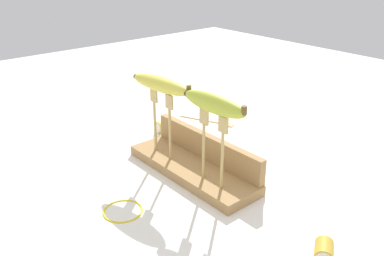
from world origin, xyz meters
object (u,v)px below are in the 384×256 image
banana_chunk_far (164,126)px  fork_stand_left (162,117)px  banana_raised_left (161,84)px  fork_fallen_near (213,121)px  fork_stand_right (213,142)px  banana_raised_right (214,104)px  banana_chunk_near (324,251)px  wire_coil (123,210)px

banana_chunk_far → fork_stand_left: bearing=-38.1°
fork_stand_left → banana_raised_left: size_ratio=0.85×
fork_fallen_near → banana_chunk_far: bearing=-105.7°
fork_stand_right → banana_raised_right: size_ratio=0.94×
fork_fallen_near → banana_raised_left: bearing=-68.9°
banana_raised_left → fork_fallen_near: (-0.11, 0.29, -0.21)m
banana_raised_left → banana_raised_right: bearing=0.0°
banana_raised_left → banana_chunk_far: (-0.16, 0.12, -0.20)m
fork_stand_right → banana_raised_right: 0.09m
fork_stand_left → banana_raised_right: size_ratio=0.94×
banana_raised_left → banana_chunk_near: banana_raised_left is taller
fork_stand_left → banana_raised_left: bearing=-173.8°
banana_raised_left → wire_coil: banana_raised_left is taller
banana_chunk_far → wire_coil: 0.43m
fork_stand_right → banana_chunk_near: fork_stand_right is taller
banana_raised_right → wire_coil: bearing=-108.7°
fork_stand_left → fork_fallen_near: bearing=111.1°
fork_stand_left → banana_chunk_near: 0.50m
fork_stand_left → fork_stand_right: bearing=0.0°
fork_stand_left → wire_coil: 0.27m
banana_raised_left → fork_stand_left: bearing=6.2°
banana_raised_right → banana_chunk_near: banana_raised_right is taller
banana_raised_left → banana_raised_right: size_ratio=1.10×
banana_raised_right → fork_fallen_near: banana_raised_right is taller
fork_stand_left → fork_fallen_near: 0.33m
banana_raised_left → banana_chunk_near: 0.53m
fork_stand_left → banana_chunk_far: 0.23m
fork_stand_left → banana_chunk_far: size_ratio=3.28×
banana_raised_right → wire_coil: size_ratio=2.11×
fork_fallen_near → banana_chunk_far: size_ratio=3.49×
fork_stand_right → banana_chunk_near: size_ratio=2.99×
fork_fallen_near → banana_chunk_near: 0.66m
wire_coil → fork_stand_right: bearing=71.3°
fork_stand_left → banana_chunk_near: size_ratio=2.99×
banana_chunk_near → banana_chunk_far: (-0.64, 0.12, 0.00)m
banana_raised_right → fork_fallen_near: bearing=136.1°
fork_stand_right → banana_raised_left: bearing=-180.0°
fork_stand_left → banana_chunk_near: (0.49, -0.00, -0.11)m
wire_coil → banana_chunk_far: bearing=130.7°
fork_fallen_near → wire_coil: bearing=-64.6°
banana_chunk_far → fork_fallen_near: bearing=74.3°
banana_raised_right → wire_coil: banana_raised_right is taller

